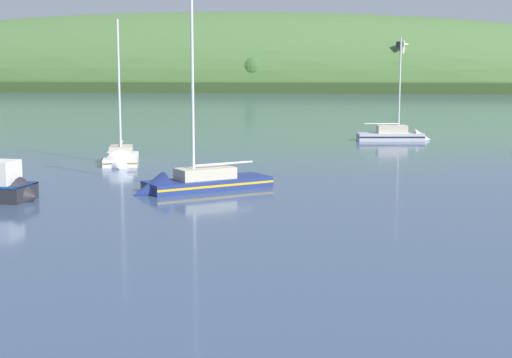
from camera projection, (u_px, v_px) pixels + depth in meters
The scene contains 5 objects.
far_shoreline_hill at pixel (201, 89), 281.47m from camera, with size 512.05×91.72×58.43m.
dockside_crane at pixel (402, 69), 242.07m from camera, with size 7.24×8.88×16.85m.
sailboat_near_mooring at pixel (192, 187), 42.81m from camera, with size 8.09×7.25×12.51m.
sailboat_midwater_white at pixel (398, 138), 73.82m from camera, with size 7.62×3.42×11.26m.
sailboat_far_left at pixel (121, 162), 54.81m from camera, with size 4.28×7.24×11.82m.
Camera 1 is at (7.43, -7.17, 6.90)m, focal length 51.45 mm.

